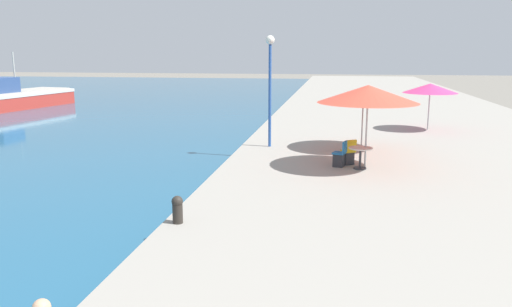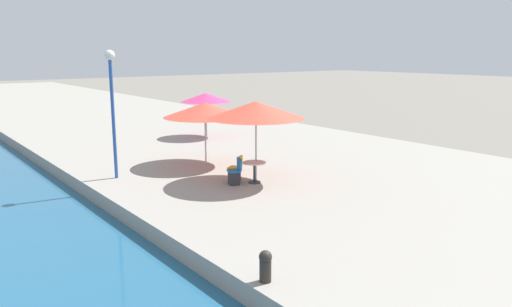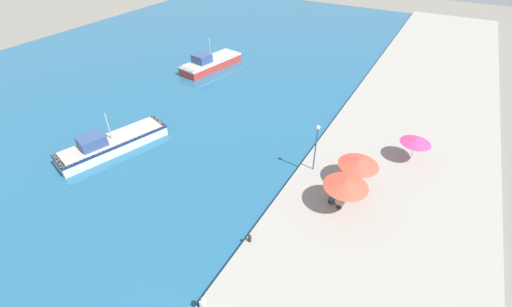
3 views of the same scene
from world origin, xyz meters
The scene contains 9 objects.
quay_promenade centered at (8.00, 37.00, 0.27)m, with size 16.00×90.00×0.54m.
cafe_umbrella_pink centered at (4.96, 15.75, 3.08)m, with size 3.38×3.38×2.83m.
cafe_umbrella_white centered at (4.99, 19.18, 2.76)m, with size 3.32×3.32×2.51m.
cafe_umbrella_striped centered at (8.56, 24.93, 2.65)m, with size 2.69×2.69×2.35m.
cafe_table centered at (4.79, 15.62, 1.07)m, with size 0.80×0.80×0.74m.
cafe_chair_left centered at (4.10, 15.84, 0.87)m, with size 0.53×0.51×0.91m.
cafe_chair_right centered at (4.40, 16.23, 0.87)m, with size 0.57×0.58×0.91m.
mooring_bollard centered at (0.36, 9.37, 0.89)m, with size 0.26×0.26×0.65m.
lamppost centered at (1.21, 19.20, 3.63)m, with size 0.36×0.36×4.56m.
Camera 2 is at (-5.35, 2.13, 5.03)m, focal length 35.00 mm.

